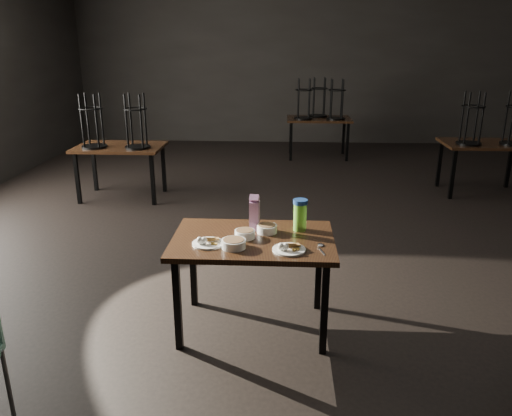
{
  "coord_description": "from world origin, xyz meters",
  "views": [
    {
      "loc": [
        -0.57,
        -5.0,
        2.14
      ],
      "look_at": [
        -0.79,
        -1.18,
        0.85
      ],
      "focal_mm": 35.0,
      "sensor_mm": 36.0,
      "label": 1
    }
  ],
  "objects": [
    {
      "name": "bg_table_right",
      "position": [
        2.33,
        2.2,
        0.75
      ],
      "size": [
        1.2,
        0.8,
        1.48
      ],
      "color": "black",
      "rests_on": "ground"
    },
    {
      "name": "bowl_big",
      "position": [
        -0.91,
        -1.77,
        0.78
      ],
      "size": [
        0.17,
        0.17,
        0.06
      ],
      "color": "white",
      "rests_on": "main_table"
    },
    {
      "name": "main_table",
      "position": [
        -0.79,
        -1.58,
        0.67
      ],
      "size": [
        1.2,
        0.8,
        0.75
      ],
      "color": "black",
      "rests_on": "ground"
    },
    {
      "name": "plate_left",
      "position": [
        -1.1,
        -1.72,
        0.77
      ],
      "size": [
        0.23,
        0.23,
        0.07
      ],
      "color": "white",
      "rests_on": "main_table"
    },
    {
      "name": "water_bottle",
      "position": [
        -0.44,
        -1.39,
        0.88
      ],
      "size": [
        0.13,
        0.13,
        0.25
      ],
      "color": "#83E142",
      "rests_on": "main_table"
    },
    {
      "name": "spoon",
      "position": [
        -0.3,
        -1.71,
        0.75
      ],
      "size": [
        0.06,
        0.22,
        0.01
      ],
      "color": "silver",
      "rests_on": "main_table"
    },
    {
      "name": "juice_carton",
      "position": [
        -0.78,
        -1.4,
        0.88
      ],
      "size": [
        0.08,
        0.08,
        0.28
      ],
      "color": "#81176F",
      "rests_on": "main_table"
    },
    {
      "name": "bg_table_left",
      "position": [
        -2.85,
        1.69,
        0.75
      ],
      "size": [
        1.2,
        0.8,
        1.48
      ],
      "color": "black",
      "rests_on": "ground"
    },
    {
      "name": "bg_table_far",
      "position": [
        0.09,
        4.5,
        0.78
      ],
      "size": [
        1.2,
        0.8,
        1.48
      ],
      "color": "black",
      "rests_on": "ground"
    },
    {
      "name": "plate_right",
      "position": [
        -0.52,
        -1.8,
        0.77
      ],
      "size": [
        0.23,
        0.23,
        0.08
      ],
      "color": "white",
      "rests_on": "main_table"
    },
    {
      "name": "bowl_near",
      "position": [
        -0.85,
        -1.58,
        0.78
      ],
      "size": [
        0.15,
        0.15,
        0.06
      ],
      "color": "white",
      "rests_on": "main_table"
    },
    {
      "name": "room",
      "position": [
        -0.06,
        0.01,
        2.33
      ],
      "size": [
        12.0,
        12.04,
        3.22
      ],
      "color": "black",
      "rests_on": "ground"
    },
    {
      "name": "bowl_far",
      "position": [
        -0.69,
        -1.46,
        0.78
      ],
      "size": [
        0.15,
        0.15,
        0.06
      ],
      "color": "white",
      "rests_on": "main_table"
    }
  ]
}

